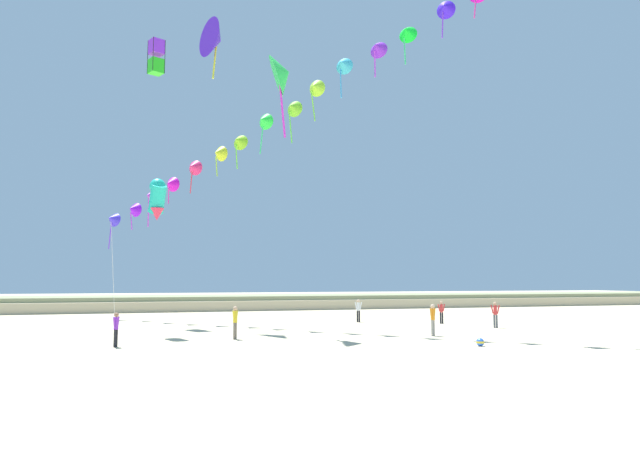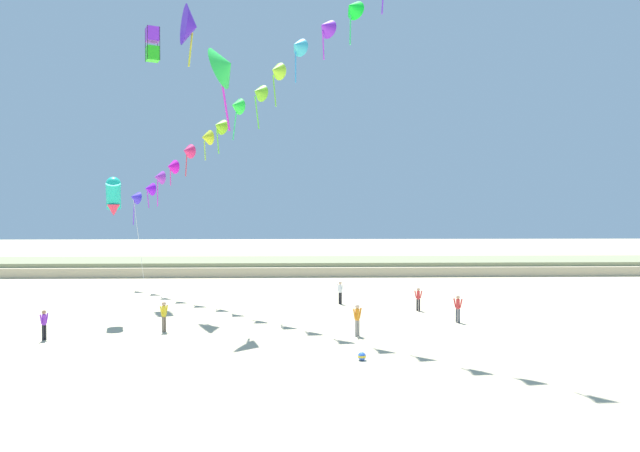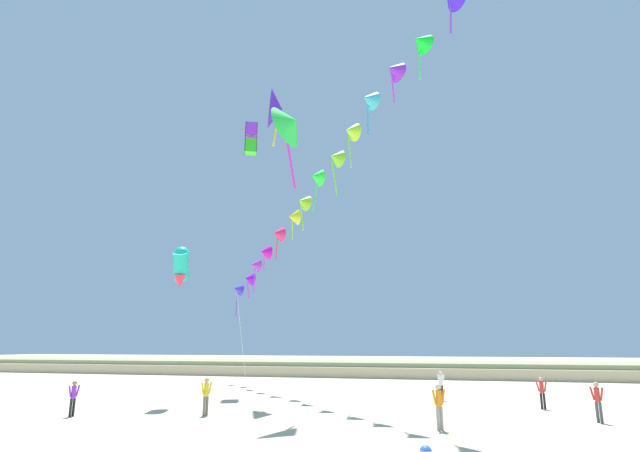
{
  "view_description": "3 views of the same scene",
  "coord_description": "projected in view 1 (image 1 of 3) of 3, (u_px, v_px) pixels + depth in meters",
  "views": [
    {
      "loc": [
        -10.02,
        -18.95,
        2.93
      ],
      "look_at": [
        -1.61,
        8.05,
        5.63
      ],
      "focal_mm": 32.0,
      "sensor_mm": 36.0,
      "label": 1
    },
    {
      "loc": [
        1.86,
        -20.9,
        6.37
      ],
      "look_at": [
        2.85,
        8.8,
        5.71
      ],
      "focal_mm": 32.0,
      "sensor_mm": 36.0,
      "label": 2
    },
    {
      "loc": [
        5.4,
        -11.72,
        3.13
      ],
      "look_at": [
        -0.9,
        12.55,
        9.06
      ],
      "focal_mm": 28.0,
      "sensor_mm": 36.0,
      "label": 3
    }
  ],
  "objects": [
    {
      "name": "beach_ball",
      "position": [
        480.0,
        342.0,
        25.43
      ],
      "size": [
        0.36,
        0.36,
        0.36
      ],
      "color": "blue",
      "rests_on": "ground"
    },
    {
      "name": "person_mid_center",
      "position": [
        495.0,
        313.0,
        35.36
      ],
      "size": [
        0.51,
        0.38,
        1.6
      ],
      "color": "#474C56",
      "rests_on": "ground"
    },
    {
      "name": "large_kite_outer_drift",
      "position": [
        215.0,
        39.0,
        38.74
      ],
      "size": [
        2.07,
        3.0,
        4.25
      ],
      "color": "#4B1AC1"
    },
    {
      "name": "ground_plane",
      "position": [
        428.0,
        361.0,
        20.7
      ],
      "size": [
        240.0,
        240.0,
        0.0
      ],
      "primitive_type": "plane",
      "color": "beige"
    },
    {
      "name": "dune_ridge",
      "position": [
        241.0,
        302.0,
        59.91
      ],
      "size": [
        120.0,
        11.25,
        1.37
      ],
      "color": "#BFAE8B",
      "rests_on": "ground"
    },
    {
      "name": "person_far_center",
      "position": [
        235.0,
        320.0,
        28.5
      ],
      "size": [
        0.38,
        0.52,
        1.63
      ],
      "color": "#726656",
      "rests_on": "ground"
    },
    {
      "name": "large_kite_mid_trail",
      "position": [
        282.0,
        74.0,
        33.17
      ],
      "size": [
        2.13,
        2.79,
        5.04
      ],
      "color": "#2CE24B"
    },
    {
      "name": "large_kite_low_lead",
      "position": [
        157.0,
        198.0,
        31.49
      ],
      "size": [
        1.16,
        1.54,
        2.33
      ],
      "color": "#1BC3AA"
    },
    {
      "name": "person_near_right",
      "position": [
        433.0,
        318.0,
        30.19
      ],
      "size": [
        0.53,
        0.4,
        1.67
      ],
      "color": "gray",
      "rests_on": "ground"
    },
    {
      "name": "large_kite_high_solo",
      "position": [
        156.0,
        57.0,
        41.9
      ],
      "size": [
        1.26,
        1.26,
        2.54
      ],
      "color": "#26CB1E"
    },
    {
      "name": "person_far_right",
      "position": [
        358.0,
        309.0,
        40.14
      ],
      "size": [
        0.46,
        0.44,
        1.6
      ],
      "color": "black",
      "rests_on": "ground"
    },
    {
      "name": "person_far_left",
      "position": [
        441.0,
        311.0,
        38.77
      ],
      "size": [
        0.53,
        0.21,
        1.52
      ],
      "color": "black",
      "rests_on": "ground"
    },
    {
      "name": "kite_banner_string",
      "position": [
        332.0,
        78.0,
        36.24
      ],
      "size": [
        28.57,
        30.44,
        24.56
      ],
      "color": "#4130E1"
    },
    {
      "name": "person_near_left",
      "position": [
        116.0,
        327.0,
        25.15
      ],
      "size": [
        0.29,
        0.51,
        1.52
      ],
      "color": "black",
      "rests_on": "ground"
    }
  ]
}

